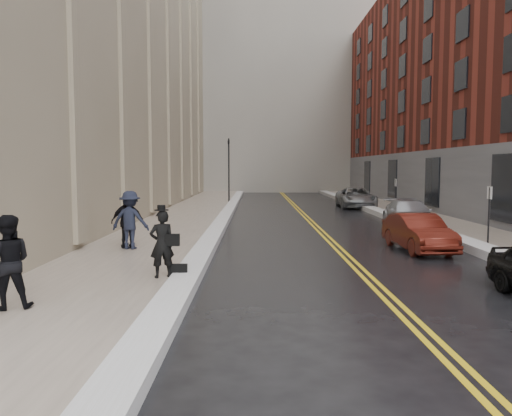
{
  "coord_description": "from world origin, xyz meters",
  "views": [
    {
      "loc": [
        -0.46,
        -9.77,
        2.9
      ],
      "look_at": [
        -0.45,
        6.2,
        1.6
      ],
      "focal_mm": 35.0,
      "sensor_mm": 36.0,
      "label": 1
    }
  ],
  "objects_px": {
    "pedestrian_main": "(162,244)",
    "car_silver_near": "(409,214)",
    "pedestrian_a": "(7,262)",
    "pedestrian_c": "(128,221)",
    "car_silver_far": "(356,198)",
    "pedestrian_b": "(130,220)",
    "car_maroon": "(418,232)"
  },
  "relations": [
    {
      "from": "pedestrian_c",
      "to": "car_silver_far",
      "type": "bearing_deg",
      "value": -140.03
    },
    {
      "from": "pedestrian_a",
      "to": "pedestrian_c",
      "type": "bearing_deg",
      "value": -113.38
    },
    {
      "from": "pedestrian_a",
      "to": "pedestrian_b",
      "type": "height_order",
      "value": "pedestrian_b"
    },
    {
      "from": "car_silver_far",
      "to": "pedestrian_b",
      "type": "xyz_separation_m",
      "value": [
        -11.5,
        -19.29,
        0.4
      ]
    },
    {
      "from": "pedestrian_main",
      "to": "pedestrian_c",
      "type": "distance_m",
      "value": 5.02
    },
    {
      "from": "car_maroon",
      "to": "car_silver_near",
      "type": "distance_m",
      "value": 6.44
    },
    {
      "from": "car_silver_near",
      "to": "pedestrian_c",
      "type": "distance_m",
      "value": 13.36
    },
    {
      "from": "pedestrian_main",
      "to": "pedestrian_a",
      "type": "relative_size",
      "value": 0.92
    },
    {
      "from": "pedestrian_main",
      "to": "car_silver_near",
      "type": "bearing_deg",
      "value": -153.93
    },
    {
      "from": "car_silver_near",
      "to": "pedestrian_a",
      "type": "bearing_deg",
      "value": -125.96
    },
    {
      "from": "pedestrian_main",
      "to": "pedestrian_b",
      "type": "distance_m",
      "value": 4.8
    },
    {
      "from": "pedestrian_a",
      "to": "pedestrian_c",
      "type": "distance_m",
      "value": 7.36
    },
    {
      "from": "pedestrian_a",
      "to": "pedestrian_b",
      "type": "xyz_separation_m",
      "value": [
        0.59,
        7.17,
        0.06
      ]
    },
    {
      "from": "car_silver_far",
      "to": "pedestrian_a",
      "type": "relative_size",
      "value": 2.84
    },
    {
      "from": "car_maroon",
      "to": "pedestrian_c",
      "type": "xyz_separation_m",
      "value": [
        -10.03,
        -0.32,
        0.42
      ]
    },
    {
      "from": "pedestrian_b",
      "to": "pedestrian_a",
      "type": "bearing_deg",
      "value": 93.47
    },
    {
      "from": "car_maroon",
      "to": "pedestrian_b",
      "type": "bearing_deg",
      "value": 179.0
    },
    {
      "from": "car_maroon",
      "to": "pedestrian_c",
      "type": "bearing_deg",
      "value": 177.96
    },
    {
      "from": "pedestrian_main",
      "to": "car_maroon",
      "type": "bearing_deg",
      "value": -171.66
    },
    {
      "from": "pedestrian_b",
      "to": "car_silver_near",
      "type": "bearing_deg",
      "value": -141.51
    },
    {
      "from": "car_silver_far",
      "to": "car_silver_near",
      "type": "bearing_deg",
      "value": -88.14
    },
    {
      "from": "car_silver_far",
      "to": "pedestrian_b",
      "type": "bearing_deg",
      "value": -118.93
    },
    {
      "from": "car_silver_far",
      "to": "pedestrian_a",
      "type": "bearing_deg",
      "value": -112.68
    },
    {
      "from": "pedestrian_main",
      "to": "car_silver_far",
      "type": "bearing_deg",
      "value": -135.23
    },
    {
      "from": "pedestrian_a",
      "to": "pedestrian_b",
      "type": "bearing_deg",
      "value": -114.56
    },
    {
      "from": "car_silver_near",
      "to": "car_silver_far",
      "type": "relative_size",
      "value": 0.9
    },
    {
      "from": "pedestrian_main",
      "to": "pedestrian_b",
      "type": "relative_size",
      "value": 0.86
    },
    {
      "from": "car_silver_far",
      "to": "pedestrian_b",
      "type": "distance_m",
      "value": 22.46
    },
    {
      "from": "car_silver_near",
      "to": "car_silver_far",
      "type": "height_order",
      "value": "car_silver_far"
    },
    {
      "from": "car_silver_near",
      "to": "pedestrian_main",
      "type": "relative_size",
      "value": 2.79
    },
    {
      "from": "pedestrian_b",
      "to": "pedestrian_main",
      "type": "bearing_deg",
      "value": 121.4
    },
    {
      "from": "car_maroon",
      "to": "car_silver_far",
      "type": "height_order",
      "value": "car_silver_far"
    }
  ]
}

